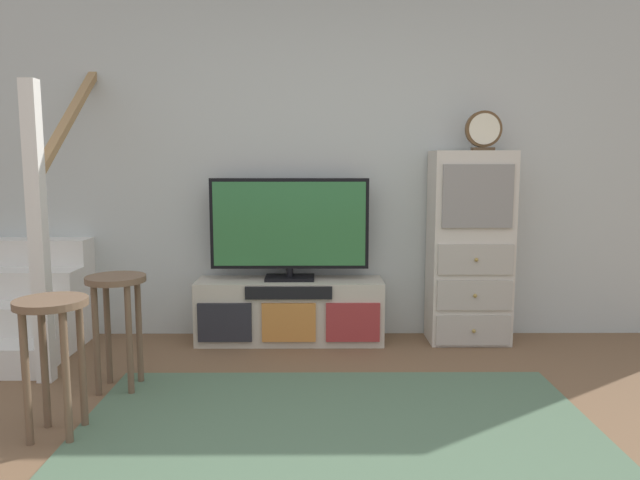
{
  "coord_description": "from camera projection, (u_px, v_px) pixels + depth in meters",
  "views": [
    {
      "loc": [
        -0.1,
        -2.08,
        1.32
      ],
      "look_at": [
        -0.08,
        1.73,
        0.82
      ],
      "focal_mm": 33.23,
      "sensor_mm": 36.0,
      "label": 1
    }
  ],
  "objects": [
    {
      "name": "desk_clock",
      "position": [
        484.0,
        131.0,
        4.21
      ],
      "size": [
        0.26,
        0.08,
        0.28
      ],
      "color": "#4C3823",
      "rests_on": "side_cabinet"
    },
    {
      "name": "area_rug",
      "position": [
        338.0,
        440.0,
        2.83
      ],
      "size": [
        2.6,
        1.8,
        0.01
      ],
      "primitive_type": "cube",
      "color": "#4C664C",
      "rests_on": "ground_plane"
    },
    {
      "name": "back_wall",
      "position": [
        330.0,
        159.0,
        4.5
      ],
      "size": [
        6.4,
        0.12,
        2.7
      ],
      "primitive_type": "cube",
      "color": "#B2B7B2",
      "rests_on": "ground_plane"
    },
    {
      "name": "side_cabinet",
      "position": [
        470.0,
        248.0,
        4.33
      ],
      "size": [
        0.58,
        0.38,
        1.41
      ],
      "color": "beige",
      "rests_on": "ground_plane"
    },
    {
      "name": "bar_stool_far",
      "position": [
        117.0,
        305.0,
        3.42
      ],
      "size": [
        0.34,
        0.34,
        0.68
      ],
      "color": "brown",
      "rests_on": "ground_plane"
    },
    {
      "name": "media_console",
      "position": [
        290.0,
        311.0,
        4.38
      ],
      "size": [
        1.37,
        0.38,
        0.47
      ],
      "color": "#BCB29E",
      "rests_on": "ground_plane"
    },
    {
      "name": "television",
      "position": [
        290.0,
        226.0,
        4.32
      ],
      "size": [
        1.16,
        0.22,
        0.75
      ],
      "color": "black",
      "rests_on": "media_console"
    },
    {
      "name": "staircase",
      "position": [
        28.0,
        293.0,
        4.36
      ],
      "size": [
        1.0,
        1.36,
        2.2
      ],
      "color": "silver",
      "rests_on": "ground_plane"
    },
    {
      "name": "bar_stool_near",
      "position": [
        53.0,
        334.0,
        2.82
      ],
      "size": [
        0.34,
        0.34,
        0.68
      ],
      "color": "brown",
      "rests_on": "ground_plane"
    }
  ]
}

